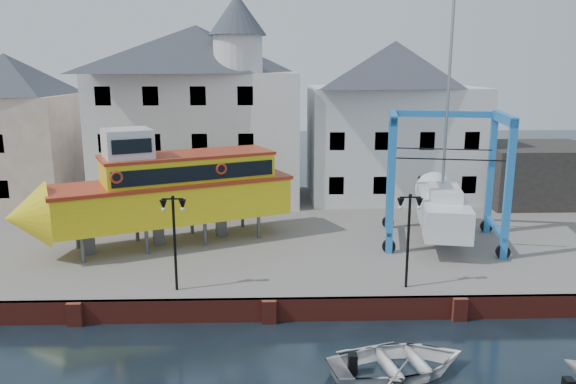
{
  "coord_description": "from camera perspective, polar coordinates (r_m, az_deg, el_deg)",
  "views": [
    {
      "loc": [
        0.12,
        -21.71,
        10.5
      ],
      "look_at": [
        1.0,
        7.0,
        4.0
      ],
      "focal_mm": 35.0,
      "sensor_mm": 36.0,
      "label": 1
    }
  ],
  "objects": [
    {
      "name": "ground",
      "position": [
        24.11,
        -1.92,
        -13.07
      ],
      "size": [
        140.0,
        140.0,
        0.0
      ],
      "primitive_type": "plane",
      "color": "black",
      "rests_on": "ground"
    },
    {
      "name": "hardstanding",
      "position": [
        34.2,
        -1.88,
        -4.26
      ],
      "size": [
        44.0,
        22.0,
        1.0
      ],
      "primitive_type": "cube",
      "color": "slate",
      "rests_on": "ground"
    },
    {
      "name": "quay_wall",
      "position": [
        23.99,
        -1.92,
        -11.88
      ],
      "size": [
        44.0,
        0.47,
        1.0
      ],
      "color": "maroon",
      "rests_on": "ground"
    },
    {
      "name": "building_pink",
      "position": [
        43.86,
        -26.29,
        5.75
      ],
      "size": [
        8.0,
        7.0,
        10.3
      ],
      "color": "tan",
      "rests_on": "hardstanding"
    },
    {
      "name": "building_white_main",
      "position": [
        40.53,
        -8.91,
        8.13
      ],
      "size": [
        14.0,
        8.3,
        14.0
      ],
      "color": "white",
      "rests_on": "hardstanding"
    },
    {
      "name": "building_white_right",
      "position": [
        41.84,
        10.59,
        7.19
      ],
      "size": [
        12.0,
        8.0,
        11.2
      ],
      "color": "white",
      "rests_on": "hardstanding"
    },
    {
      "name": "shed_dark",
      "position": [
        43.71,
        23.88,
        1.77
      ],
      "size": [
        8.0,
        7.0,
        4.0
      ],
      "primitive_type": "cube",
      "color": "black",
      "rests_on": "hardstanding"
    },
    {
      "name": "lamp_post_left",
      "position": [
        24.12,
        -11.54,
        -2.72
      ],
      "size": [
        1.12,
        0.32,
        4.2
      ],
      "color": "black",
      "rests_on": "hardstanding"
    },
    {
      "name": "lamp_post_right",
      "position": [
        24.48,
        12.22,
        -2.52
      ],
      "size": [
        1.12,
        0.32,
        4.2
      ],
      "color": "black",
      "rests_on": "hardstanding"
    },
    {
      "name": "tour_boat",
      "position": [
        30.6,
        -13.17,
        0.13
      ],
      "size": [
        14.71,
        9.1,
        6.35
      ],
      "rotation": [
        0.0,
        0.0,
        0.42
      ],
      "color": "#59595E",
      "rests_on": "hardstanding"
    },
    {
      "name": "travel_lift",
      "position": [
        32.34,
        15.28,
        -0.63
      ],
      "size": [
        7.17,
        9.27,
        13.59
      ],
      "rotation": [
        0.0,
        0.0,
        -0.19
      ],
      "color": "#1B71B1",
      "rests_on": "hardstanding"
    },
    {
      "name": "motorboat_b",
      "position": [
        20.94,
        11.1,
        -17.59
      ],
      "size": [
        5.56,
        4.48,
        1.02
      ],
      "primitive_type": "imported",
      "rotation": [
        0.0,
        0.0,
        1.79
      ],
      "color": "white",
      "rests_on": "ground"
    }
  ]
}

